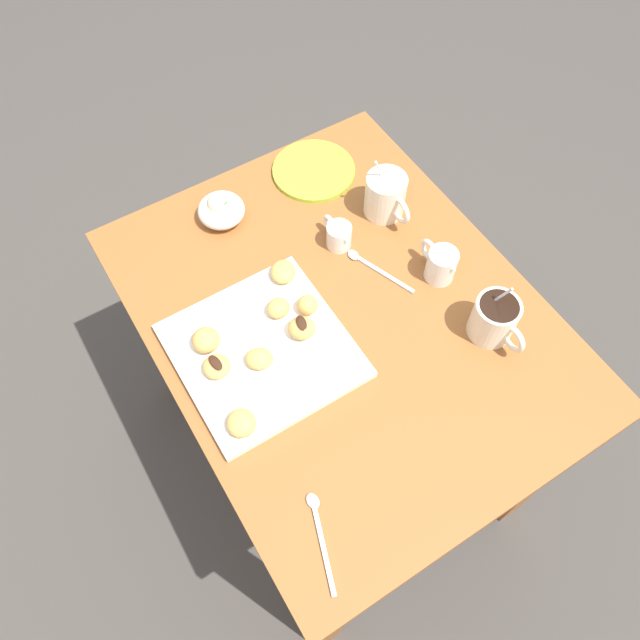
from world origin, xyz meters
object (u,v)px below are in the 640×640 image
object	(u,v)px
beignet_1	(283,272)
beignet_5	(206,340)
dining_table	(342,351)
coffee_mug_cream_left	(386,195)
beignet_6	(217,367)
chocolate_sauce_pitcher	(339,235)
beignet_3	(278,308)
beignet_0	(301,327)
ice_cream_bowl	(221,209)
cream_pitcher_white	(441,263)
beignet_7	(241,423)
pastry_plate_square	(262,351)
saucer_lime_left	(314,170)
beignet_4	(259,359)
beignet_2	(307,305)
coffee_mug_cream_right	(495,319)

from	to	relation	value
beignet_1	beignet_5	distance (m)	0.21
dining_table	beignet_5	distance (m)	0.33
coffee_mug_cream_left	beignet_6	distance (m)	0.51
coffee_mug_cream_left	beignet_1	world-z (taller)	coffee_mug_cream_left
chocolate_sauce_pitcher	beignet_3	xyz separation A→B (m)	(0.09, -0.19, 0.00)
coffee_mug_cream_left	beignet_0	bearing A→B (deg)	-61.21
beignet_3	ice_cream_bowl	bearing A→B (deg)	175.85
cream_pitcher_white	chocolate_sauce_pitcher	bearing A→B (deg)	-143.35
ice_cream_bowl	beignet_1	xyz separation A→B (m)	(0.21, 0.03, -0.00)
ice_cream_bowl	chocolate_sauce_pitcher	xyz separation A→B (m)	(0.19, 0.17, -0.00)
ice_cream_bowl	beignet_3	size ratio (longest dim) A/B	2.19
cream_pitcher_white	beignet_3	bearing A→B (deg)	-104.72
chocolate_sauce_pitcher	beignet_7	size ratio (longest dim) A/B	1.70
chocolate_sauce_pitcher	beignet_6	xyz separation A→B (m)	(0.14, -0.35, -0.00)
beignet_5	pastry_plate_square	bearing A→B (deg)	54.05
saucer_lime_left	beignet_4	distance (m)	0.50
beignet_6	beignet_7	distance (m)	0.12
beignet_2	beignet_5	bearing A→B (deg)	-99.33
pastry_plate_square	coffee_mug_cream_left	distance (m)	0.43
cream_pitcher_white	chocolate_sauce_pitcher	xyz separation A→B (m)	(-0.17, -0.13, -0.01)
saucer_lime_left	beignet_6	size ratio (longest dim) A/B	3.63
chocolate_sauce_pitcher	beignet_0	bearing A→B (deg)	-50.37
coffee_mug_cream_left	beignet_4	bearing A→B (deg)	-65.52
beignet_7	saucer_lime_left	bearing A→B (deg)	136.99
beignet_0	beignet_4	size ratio (longest dim) A/B	1.01
beignet_7	ice_cream_bowl	bearing A→B (deg)	156.89
beignet_7	pastry_plate_square	bearing A→B (deg)	138.01
beignet_7	beignet_2	bearing A→B (deg)	123.02
coffee_mug_cream_left	beignet_5	distance (m)	0.49
coffee_mug_cream_right	beignet_6	world-z (taller)	coffee_mug_cream_right
dining_table	beignet_1	world-z (taller)	beignet_1
beignet_7	dining_table	bearing A→B (deg)	110.53
cream_pitcher_white	pastry_plate_square	bearing A→B (deg)	-94.71
beignet_5	beignet_6	size ratio (longest dim) A/B	1.03
beignet_6	cream_pitcher_white	bearing A→B (deg)	85.69
beignet_3	chocolate_sauce_pitcher	bearing A→B (deg)	114.50
beignet_2	beignet_4	world-z (taller)	beignet_2
dining_table	beignet_3	world-z (taller)	beignet_3
ice_cream_bowl	beignet_1	world-z (taller)	ice_cream_bowl
beignet_0	beignet_2	xyz separation A→B (m)	(-0.04, 0.04, -0.00)
beignet_5	beignet_4	bearing A→B (deg)	38.49
beignet_2	beignet_7	world-z (taller)	beignet_2
coffee_mug_cream_left	beignet_1	xyz separation A→B (m)	(0.04, -0.28, -0.02)
beignet_3	beignet_5	distance (m)	0.15
coffee_mug_cream_right	chocolate_sauce_pitcher	xyz separation A→B (m)	(-0.33, -0.13, -0.02)
beignet_0	beignet_3	xyz separation A→B (m)	(-0.06, -0.01, -0.00)
chocolate_sauce_pitcher	beignet_6	world-z (taller)	chocolate_sauce_pitcher
dining_table	beignet_2	world-z (taller)	beignet_2
beignet_5	saucer_lime_left	bearing A→B (deg)	124.76
cream_pitcher_white	beignet_5	bearing A→B (deg)	-101.07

